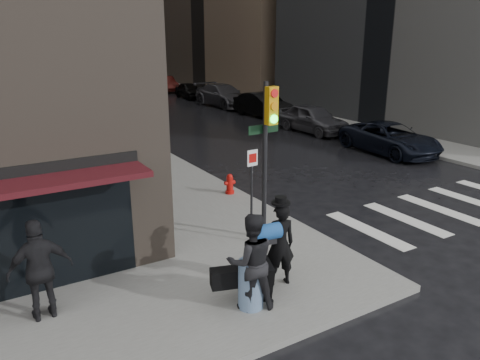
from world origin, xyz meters
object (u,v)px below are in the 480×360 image
object	(u,v)px
man_greycoat	(40,270)
parked_car_4	(189,90)
parked_car_3	(223,95)
man_overcoat	(276,250)
fire_hydrant	(230,185)
parked_car_0	(390,138)
parked_car_5	(165,84)
parked_car_6	(145,78)
man_jeans	(250,261)
traffic_light	(266,141)
parked_car_2	(263,105)
parked_car_1	(312,118)

from	to	relation	value
man_greycoat	parked_car_4	distance (m)	32.89
man_greycoat	parked_car_3	world-z (taller)	man_greycoat
man_overcoat	fire_hydrant	distance (m)	6.24
parked_car_0	parked_car_4	bearing A→B (deg)	91.89
parked_car_5	parked_car_6	xyz separation A→B (m)	(0.05, 5.62, 0.10)
man_jeans	parked_car_5	world-z (taller)	man_jeans
man_overcoat	man_greycoat	size ratio (longest dim) A/B	1.02
man_greycoat	parked_car_0	xyz separation A→B (m)	(16.12, 6.02, -0.45)
parked_car_6	parked_car_4	bearing A→B (deg)	-95.80
traffic_light	parked_car_4	size ratio (longest dim) A/B	1.06
man_jeans	man_greycoat	world-z (taller)	man_greycoat
man_jeans	man_overcoat	bearing A→B (deg)	-138.76
man_jeans	parked_car_4	world-z (taller)	man_jeans
parked_car_0	traffic_light	bearing A→B (deg)	-150.91
parked_car_4	parked_car_2	bearing A→B (deg)	-84.86
man_jeans	parked_car_4	distance (m)	32.85
traffic_light	parked_car_5	size ratio (longest dim) A/B	0.94
traffic_light	parked_car_2	bearing A→B (deg)	52.28
fire_hydrant	parked_car_5	distance (m)	31.23
man_overcoat	parked_car_5	world-z (taller)	man_overcoat
man_greycoat	traffic_light	distance (m)	5.89
parked_car_1	parked_car_4	size ratio (longest dim) A/B	1.19
man_jeans	parked_car_5	bearing A→B (deg)	-92.46
man_greycoat	parked_car_6	distance (m)	43.05
parked_car_1	parked_car_3	xyz separation A→B (m)	(0.52, 11.23, 0.04)
parked_car_2	parked_car_3	distance (m)	5.62
man_greycoat	parked_car_0	distance (m)	17.22
man_greycoat	parked_car_2	xyz separation A→B (m)	(16.58, 17.25, -0.35)
man_overcoat	man_greycoat	distance (m)	4.63
traffic_light	parked_car_3	bearing A→B (deg)	59.42
man_overcoat	fire_hydrant	size ratio (longest dim) A/B	2.97
man_greycoat	man_overcoat	bearing A→B (deg)	162.74
man_jeans	fire_hydrant	xyz separation A→B (m)	(3.10, 6.20, -0.69)
man_greycoat	parked_car_6	size ratio (longest dim) A/B	0.34
fire_hydrant	parked_car_1	size ratio (longest dim) A/B	0.15
fire_hydrant	parked_car_0	distance (m)	9.60
parked_car_1	parked_car_6	xyz separation A→B (m)	(0.48, 28.08, 0.03)
parked_car_1	parked_car_4	distance (m)	16.85
man_overcoat	man_greycoat	bearing A→B (deg)	-2.78
man_overcoat	parked_car_2	bearing A→B (deg)	-109.22
parked_car_0	parked_car_1	distance (m)	5.62
parked_car_5	parked_car_6	world-z (taller)	parked_car_6
parked_car_2	parked_car_6	xyz separation A→B (m)	(0.02, 22.46, 0.02)
man_greycoat	parked_car_3	xyz separation A→B (m)	(16.65, 22.87, -0.33)
traffic_light	parked_car_1	size ratio (longest dim) A/B	0.89
man_overcoat	fire_hydrant	xyz separation A→B (m)	(2.22, 5.81, -0.55)
fire_hydrant	parked_car_6	bearing A→B (deg)	74.21
traffic_light	parked_car_4	world-z (taller)	traffic_light
traffic_light	man_overcoat	bearing A→B (deg)	-122.67
parked_car_0	parked_car_2	bearing A→B (deg)	90.37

